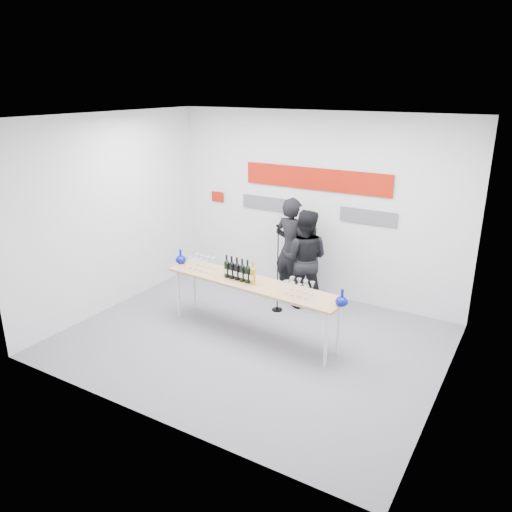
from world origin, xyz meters
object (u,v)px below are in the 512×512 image
(tasting_table, at_px, (252,286))
(presenter_left, at_px, (291,249))
(presenter_right, at_px, (304,259))
(mic_stand, at_px, (277,285))

(tasting_table, height_order, presenter_left, presenter_left)
(presenter_right, bearing_deg, presenter_left, -45.03)
(tasting_table, distance_m, presenter_right, 1.28)
(presenter_left, height_order, presenter_right, presenter_left)
(tasting_table, xyz_separation_m, presenter_left, (-0.13, 1.44, 0.11))
(presenter_left, relative_size, mic_stand, 1.20)
(tasting_table, relative_size, presenter_left, 1.59)
(tasting_table, height_order, presenter_right, presenter_right)
(tasting_table, distance_m, mic_stand, 0.93)
(presenter_left, relative_size, presenter_right, 1.07)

